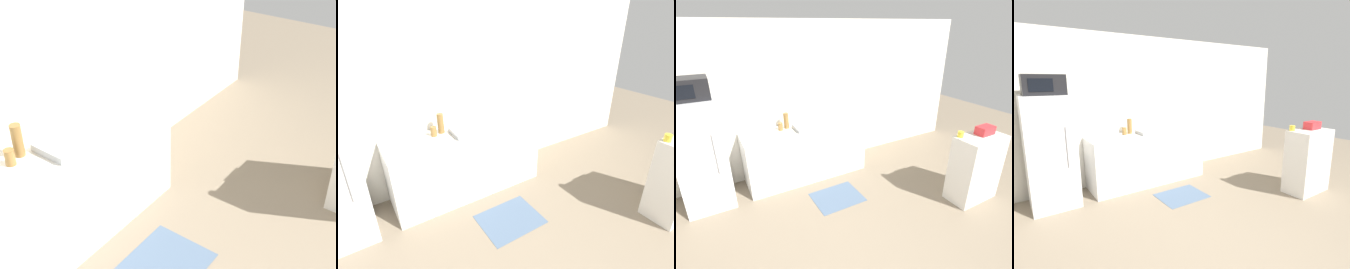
# 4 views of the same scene
# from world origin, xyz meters

# --- Properties ---
(wall_back) EXTENTS (8.00, 0.06, 2.60)m
(wall_back) POSITION_xyz_m (0.00, 3.01, 1.30)
(wall_back) COLOR silver
(wall_back) RESTS_ON ground_plane
(refrigerator) EXTENTS (0.64, 0.63, 1.62)m
(refrigerator) POSITION_xyz_m (-1.20, 2.58, 0.81)
(refrigerator) COLOR silver
(refrigerator) RESTS_ON ground_plane
(microwave) EXTENTS (0.53, 0.40, 0.28)m
(microwave) POSITION_xyz_m (-1.20, 2.58, 1.76)
(microwave) COLOR black
(microwave) RESTS_ON refrigerator
(counter) EXTENTS (2.05, 0.66, 0.90)m
(counter) POSITION_xyz_m (0.37, 2.64, 0.45)
(counter) COLOR silver
(counter) RESTS_ON ground_plane
(sink_basin) EXTENTS (0.40, 0.34, 0.06)m
(sink_basin) POSITION_xyz_m (0.40, 2.61, 0.93)
(sink_basin) COLOR #9EA3A8
(sink_basin) RESTS_ON counter
(bottle_tall) EXTENTS (0.08, 0.08, 0.26)m
(bottle_tall) POSITION_xyz_m (0.12, 2.80, 1.03)
(bottle_tall) COLOR olive
(bottle_tall) RESTS_ON counter
(bottle_short) EXTENTS (0.08, 0.08, 0.13)m
(bottle_short) POSITION_xyz_m (-0.00, 2.75, 0.96)
(bottle_short) COLOR olive
(bottle_short) RESTS_ON counter
(shelf_cabinet) EXTENTS (0.74, 0.41, 1.04)m
(shelf_cabinet) POSITION_xyz_m (2.35, 0.76, 0.52)
(shelf_cabinet) COLOR silver
(shelf_cabinet) RESTS_ON ground_plane
(basket) EXTENTS (0.27, 0.16, 0.12)m
(basket) POSITION_xyz_m (2.45, 0.80, 1.10)
(basket) COLOR red
(basket) RESTS_ON shelf_cabinet
(jar) EXTENTS (0.08, 0.08, 0.08)m
(jar) POSITION_xyz_m (2.05, 0.90, 1.08)
(jar) COLOR yellow
(jar) RESTS_ON shelf_cabinet
(kitchen_rug) EXTENTS (0.74, 0.60, 0.01)m
(kitchen_rug) POSITION_xyz_m (0.52, 1.76, 0.00)
(kitchen_rug) COLOR slate
(kitchen_rug) RESTS_ON ground_plane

